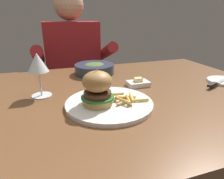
{
  "coord_description": "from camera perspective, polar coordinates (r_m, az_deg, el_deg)",
  "views": [
    {
      "loc": [
        -0.2,
        -0.67,
        1.03
      ],
      "look_at": [
        0.01,
        -0.07,
        0.78
      ],
      "focal_mm": 32.0,
      "sensor_mm": 36.0,
      "label": 1
    }
  ],
  "objects": [
    {
      "name": "dining_table",
      "position": [
        0.79,
        -1.94,
        -6.93
      ],
      "size": [
        1.4,
        0.89,
        0.74
      ],
      "color": "brown",
      "rests_on": "ground"
    },
    {
      "name": "main_plate",
      "position": [
        0.67,
        -0.81,
        -4.04
      ],
      "size": [
        0.29,
        0.29,
        0.01
      ],
      "primitive_type": "cylinder",
      "color": "white",
      "rests_on": "dining_table"
    },
    {
      "name": "burger_sandwich",
      "position": [
        0.63,
        -4.2,
        0.4
      ],
      "size": [
        0.11,
        0.11,
        0.13
      ],
      "color": "tan",
      "rests_on": "main_plate"
    },
    {
      "name": "fries_pile",
      "position": [
        0.66,
        3.85,
        -2.58
      ],
      "size": [
        0.15,
        0.1,
        0.03
      ],
      "color": "gold",
      "rests_on": "main_plate"
    },
    {
      "name": "wine_glass",
      "position": [
        0.75,
        -20.45,
        6.72
      ],
      "size": [
        0.07,
        0.07,
        0.16
      ],
      "color": "silver",
      "rests_on": "dining_table"
    },
    {
      "name": "bread_plate",
      "position": [
        1.03,
        29.39,
        2.12
      ],
      "size": [
        0.14,
        0.14,
        0.01
      ],
      "primitive_type": "cylinder",
      "color": "white",
      "rests_on": "dining_table"
    },
    {
      "name": "table_knife",
      "position": [
        0.98,
        28.34,
        2.0
      ],
      "size": [
        0.23,
        0.1,
        0.01
      ],
      "color": "silver",
      "rests_on": "bread_plate"
    },
    {
      "name": "butter_dish",
      "position": [
        0.85,
        7.45,
        1.81
      ],
      "size": [
        0.09,
        0.06,
        0.04
      ],
      "color": "white",
      "rests_on": "dining_table"
    },
    {
      "name": "soup_bowl",
      "position": [
        1.02,
        -5.03,
        6.0
      ],
      "size": [
        0.2,
        0.2,
        0.06
      ],
      "color": "#2D384C",
      "rests_on": "dining_table"
    },
    {
      "name": "diner_person",
      "position": [
        1.48,
        -10.77,
        2.19
      ],
      "size": [
        0.51,
        0.36,
        1.18
      ],
      "color": "#282833",
      "rests_on": "ground"
    }
  ]
}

